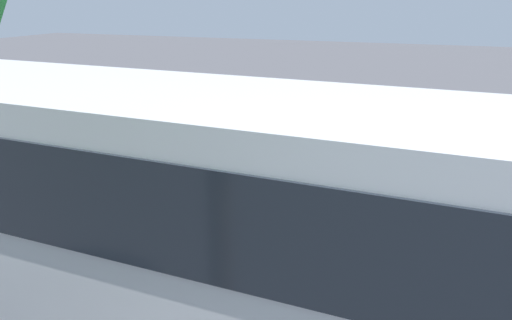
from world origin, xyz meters
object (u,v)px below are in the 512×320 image
Objects in this scene: stunt_motorcycle at (230,129)px; spectator_right at (187,197)px; spectator_far_left at (444,224)px; spectator_far_right at (137,176)px; traffic_cone at (321,164)px; tour_bus at (158,226)px; spectator_left at (344,212)px; spectator_centre at (270,201)px.

spectator_right is at bearing 104.69° from stunt_motorcycle.
spectator_right is (4.05, 0.16, -0.11)m from spectator_far_left.
stunt_motorcycle is at bearing -91.65° from spectator_far_right.
stunt_motorcycle is (5.19, -4.18, -0.04)m from spectator_far_left.
spectator_right is 4.84m from traffic_cone.
traffic_cone is at bearing -91.15° from tour_bus.
traffic_cone is (2.94, -4.50, -0.78)m from spectator_far_left.
spectator_centre is (1.28, -0.26, -0.09)m from spectator_left.
spectator_left reaches higher than spectator_far_right.
tour_bus is at bearing 56.47° from spectator_left.
stunt_motorcycle is (2.49, -4.03, 0.05)m from spectator_centre.
spectator_left is 2.63m from spectator_right.
traffic_cone is (1.52, -4.61, -0.79)m from spectator_left.
spectator_far_left reaches higher than spectator_right.
stunt_motorcycle is at bearing -38.87° from spectator_far_left.
spectator_far_left is 5.31m from spectator_far_right.
spectator_far_left is at bearing 141.13° from stunt_motorcycle.
spectator_far_left reaches higher than spectator_centre.
tour_bus is 6.13× the size of spectator_far_left.
spectator_right is 4.49m from stunt_motorcycle.
spectator_centre is (2.70, -0.15, -0.09)m from spectator_far_left.
spectator_far_left is 1.02× the size of spectator_far_right.
spectator_centre is at bearing -11.40° from spectator_left.
spectator_right is 1.34m from spectator_far_right.
spectator_centre is at bearing 176.69° from spectator_far_right.
spectator_left is 5.71m from stunt_motorcycle.
traffic_cone is (0.25, -4.36, -0.69)m from spectator_centre.
spectator_right is at bearing 2.29° from spectator_far_left.
spectator_far_left is 4.05m from spectator_right.
spectator_far_right is 3.89m from stunt_motorcycle.
spectator_centre reaches higher than traffic_cone.
tour_bus reaches higher than spectator_far_left.
tour_bus is 6.07× the size of spectator_left.
spectator_far_right reaches higher than spectator_centre.
spectator_far_right reaches higher than spectator_right.
stunt_motorcycle reaches higher than spectator_far_left.
stunt_motorcycle is at bearing -58.29° from spectator_centre.
tour_bus is at bearing 107.18° from stunt_motorcycle.
spectator_right is 0.88× the size of stunt_motorcycle.
spectator_left is 1.10× the size of spectator_right.
stunt_motorcycle is 2.99× the size of traffic_cone.
spectator_right is 2.64× the size of traffic_cone.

